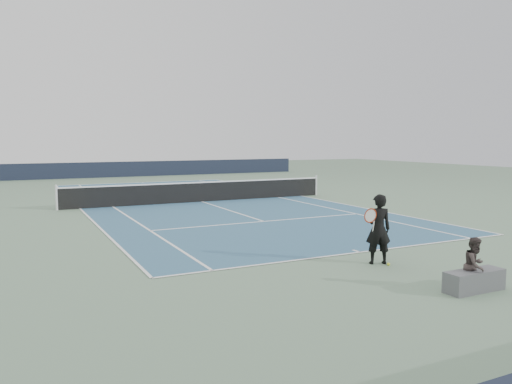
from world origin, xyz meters
name	(u,v)px	position (x,y,z in m)	size (l,w,h in m)	color
ground	(202,202)	(0.00, 0.00, 0.00)	(80.00, 80.00, 0.00)	slate
court_surface	(202,202)	(0.00, 0.00, 0.01)	(10.97, 23.77, 0.01)	#325B78
tennis_net	(202,191)	(0.00, 0.00, 0.50)	(12.90, 0.10, 1.07)	silver
windscreen_far	(124,169)	(0.00, 17.88, 0.60)	(30.00, 0.25, 1.20)	black
tennis_player	(378,229)	(-0.36, -12.99, 0.83)	(0.83, 0.65, 1.66)	black
tennis_ball	(388,264)	(-0.24, -13.25, 0.04)	(0.07, 0.07, 0.07)	yellow
spectator_bench	(475,273)	(-0.10, -15.52, 0.37)	(1.35, 0.74, 1.10)	#525357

